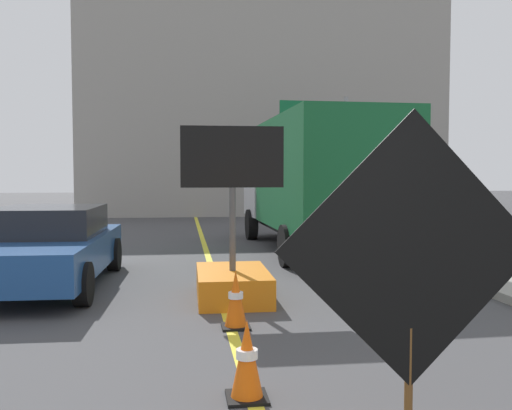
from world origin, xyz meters
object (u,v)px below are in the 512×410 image
Objects in this scene: roadwork_sign at (411,257)px; pickup_car at (46,247)px; arrow_board_trailer at (233,268)px; traffic_cone_mid_lane at (236,300)px; traffic_cone_near_sign at (247,360)px; highway_guide_sign at (327,137)px; box_truck at (315,181)px.

roadwork_sign is 7.87m from pickup_car.
arrow_board_trailer is (-0.55, 5.51, -0.99)m from roadwork_sign.
arrow_board_trailer reaches higher than traffic_cone_mid_lane.
highway_guide_sign is at bearing 72.92° from traffic_cone_near_sign.
highway_guide_sign is at bearing 69.02° from arrow_board_trailer.
arrow_board_trailer is 0.34× the size of box_truck.
roadwork_sign is 10.68m from box_truck.
highway_guide_sign is at bearing 73.17° from box_truck.
traffic_cone_mid_lane is (-0.66, 3.86, -1.11)m from roadwork_sign.
traffic_cone_near_sign is (-0.23, -3.89, -0.13)m from arrow_board_trailer.
roadwork_sign is 0.50× the size of pickup_car.
traffic_cone_near_sign is at bearing -93.04° from traffic_cone_mid_lane.
traffic_cone_mid_lane is (0.12, 2.25, 0.02)m from traffic_cone_near_sign.
highway_guide_sign is at bearing 76.65° from roadwork_sign.
traffic_cone_near_sign is (-2.77, -8.88, -1.45)m from box_truck.
pickup_car is at bearing 118.65° from traffic_cone_near_sign.
arrow_board_trailer is 1.65m from traffic_cone_mid_lane.
highway_guide_sign is 7.10× the size of traffic_cone_near_sign.
traffic_cone_mid_lane reaches higher than traffic_cone_near_sign.
arrow_board_trailer is at bearing 86.64° from traffic_cone_near_sign.
pickup_car is (-3.68, 6.92, -0.77)m from roadwork_sign.
roadwork_sign is 0.29× the size of box_truck.
roadwork_sign is at bearing -61.98° from pickup_car.
highway_guide_sign is 6.76× the size of traffic_cone_mid_lane.
pickup_car is at bearing -147.74° from box_truck.
roadwork_sign is 0.86× the size of arrow_board_trailer.
box_truck is 1.70× the size of pickup_car.
roadwork_sign is at bearing -103.35° from highway_guide_sign.
roadwork_sign is 18.83m from highway_guide_sign.
pickup_car is at bearing -125.29° from highway_guide_sign.
arrow_board_trailer is 3.83× the size of traffic_cone_near_sign.
pickup_car is 6.64× the size of traffic_cone_near_sign.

